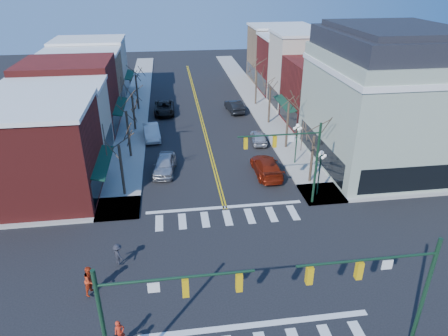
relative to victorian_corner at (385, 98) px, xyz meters
name	(u,v)px	position (x,y,z in m)	size (l,w,h in m)	color
ground	(241,270)	(-16.50, -14.50, -6.66)	(160.00, 160.00, 0.00)	black
sidewalk_left	(128,153)	(-25.25, 5.50, -6.58)	(3.50, 70.00, 0.15)	#9E9B93
sidewalk_right	(286,144)	(-7.75, 5.50, -6.58)	(3.50, 70.00, 0.15)	#9E9B93
bldg_left_brick_a	(33,155)	(-32.00, -2.75, -2.66)	(10.00, 8.50, 8.00)	maroon
bldg_left_stucco_a	(56,125)	(-32.00, 5.00, -2.91)	(10.00, 7.00, 7.50)	beige
bldg_left_brick_b	(71,98)	(-32.00, 13.00, -2.41)	(10.00, 9.00, 8.50)	maroon
bldg_left_tan	(83,83)	(-32.00, 21.25, -2.76)	(10.00, 7.50, 7.80)	#A17D58
bldg_left_stucco_b	(92,69)	(-32.00, 29.00, -2.56)	(10.00, 8.00, 8.20)	beige
bldg_right_brick_a	(328,94)	(-1.00, 11.25, -2.66)	(10.00, 8.50, 8.00)	maroon
bldg_right_stucco	(309,71)	(-1.00, 19.00, -1.66)	(10.00, 7.00, 10.00)	beige
bldg_right_brick_b	(293,65)	(-1.00, 26.50, -2.41)	(10.00, 8.00, 8.50)	maroon
bldg_right_tan	(279,54)	(-1.00, 34.50, -2.16)	(10.00, 8.00, 9.00)	#A17D58
victorian_corner	(385,98)	(0.00, 0.00, 0.00)	(12.25, 14.25, 13.30)	#99A791
traffic_mast_near_left	(146,312)	(-22.05, -21.90, -1.95)	(6.60, 0.28, 7.20)	#14331E
traffic_mast_near_right	(391,286)	(-10.95, -21.90, -1.95)	(6.60, 0.28, 7.20)	#14331E
traffic_mast_far_right	(295,154)	(-10.95, -7.10, -1.95)	(6.60, 0.28, 7.20)	#14331E
lamppost_corner	(320,166)	(-8.30, -6.00, -3.70)	(0.36, 0.36, 4.33)	#14331E
lamppost_midblock	(297,137)	(-8.30, 0.50, -3.70)	(0.36, 0.36, 4.33)	#14331E
tree_left_a	(122,171)	(-24.90, -3.50, -4.28)	(0.24, 0.24, 4.76)	#382B21
tree_left_b	(129,135)	(-24.90, 4.50, -4.14)	(0.24, 0.24, 5.04)	#382B21
tree_left_c	(134,112)	(-24.90, 12.50, -4.38)	(0.24, 0.24, 4.55)	#382B21
tree_left_d	(137,93)	(-24.90, 20.50, -4.21)	(0.24, 0.24, 4.90)	#382B21
tree_right_a	(312,160)	(-8.10, -3.50, -4.35)	(0.24, 0.24, 4.62)	#382B21
tree_right_b	(287,126)	(-8.10, 4.50, -4.07)	(0.24, 0.24, 5.18)	#382B21
tree_right_c	(269,105)	(-8.10, 12.50, -4.24)	(0.24, 0.24, 4.83)	#382B21
tree_right_d	(256,88)	(-8.10, 20.50, -4.17)	(0.24, 0.24, 4.97)	#382B21
car_left_near	(165,164)	(-21.38, 0.48, -5.82)	(1.97, 4.89, 1.67)	#ABABB0
car_left_mid	(152,132)	(-22.82, 9.41, -5.85)	(1.71, 4.91, 1.62)	silver
car_left_far	(164,108)	(-21.30, 18.31, -5.86)	(2.63, 5.70, 1.59)	black
car_right_near	(267,167)	(-11.70, -1.35, -5.83)	(2.32, 5.70, 1.65)	maroon
car_right_mid	(259,137)	(-10.76, 6.45, -5.96)	(1.66, 4.12, 1.40)	silver
car_right_far	(234,106)	(-11.70, 17.72, -5.85)	(1.70, 4.87, 1.61)	black
pedestrian_red_a	(120,333)	(-23.80, -19.44, -5.74)	(0.56, 0.37, 1.54)	red
pedestrian_red_b	(91,280)	(-25.84, -15.43, -5.54)	(0.94, 0.73, 1.94)	red
pedestrian_dark_b	(118,254)	(-24.50, -12.95, -5.73)	(1.00, 0.57, 1.55)	black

